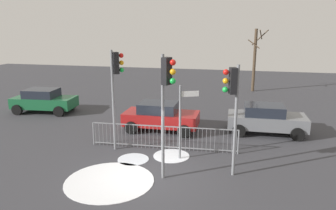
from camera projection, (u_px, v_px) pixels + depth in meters
The scene contains 13 objects.
ground_plane at pixel (146, 176), 11.63m from camera, with size 60.00×60.00×0.00m, color #38383D.
traffic_light_rear_left at pixel (116, 78), 13.44m from camera, with size 0.49×0.44×4.33m.
traffic_light_foreground_right at pixel (166, 90), 10.62m from camera, with size 0.53×0.39×4.39m.
traffic_light_rear_right at pixel (233, 96), 10.98m from camera, with size 0.55×0.37×4.02m.
direction_sign_post at pixel (182, 118), 12.74m from camera, with size 0.74×0.34×3.04m.
pedestrian_guard_railing at pixel (163, 137), 14.01m from camera, with size 6.50×0.40×1.07m.
car_green_far at pixel (44, 100), 20.08m from camera, with size 3.93×2.21×1.47m.
car_grey_near at pixel (266, 119), 16.07m from camera, with size 3.84×2.01×1.47m.
car_red_mid at pixel (161, 116), 16.53m from camera, with size 3.81×1.95×1.47m.
bare_tree_left at pixel (255, 59), 26.21m from camera, with size 1.62×1.64×5.09m.
snow_patch_kerb at pixel (109, 181), 11.20m from camera, with size 3.12×3.12×0.01m, color white.
snow_patch_island at pixel (133, 159), 13.04m from camera, with size 1.27×1.27×0.01m, color silver.
snow_patch_verge at pixel (171, 156), 13.39m from camera, with size 1.52×1.52×0.01m, color white.
Camera 1 is at (3.18, -10.23, 5.26)m, focal length 34.31 mm.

